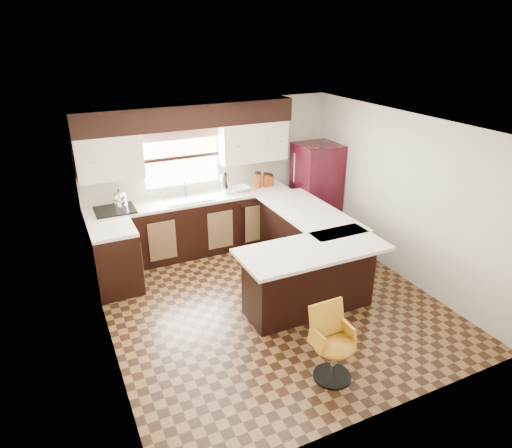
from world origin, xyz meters
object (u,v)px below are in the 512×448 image
peninsula_long (305,242)px  refrigerator (316,191)px  peninsula_return (309,279)px  bar_chair (335,345)px

peninsula_long → refrigerator: (0.83, 1.04, 0.37)m
peninsula_return → refrigerator: size_ratio=1.00×
peninsula_return → bar_chair: peninsula_return is taller
peninsula_return → bar_chair: (-0.44, -1.23, -0.03)m
peninsula_return → refrigerator: (1.35, 2.01, 0.37)m
peninsula_long → refrigerator: refrigerator is taller
peninsula_long → bar_chair: bearing=-113.6°
refrigerator → bar_chair: 3.73m
refrigerator → bar_chair: size_ratio=1.97×
peninsula_long → peninsula_return: (-0.53, -0.97, 0.00)m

